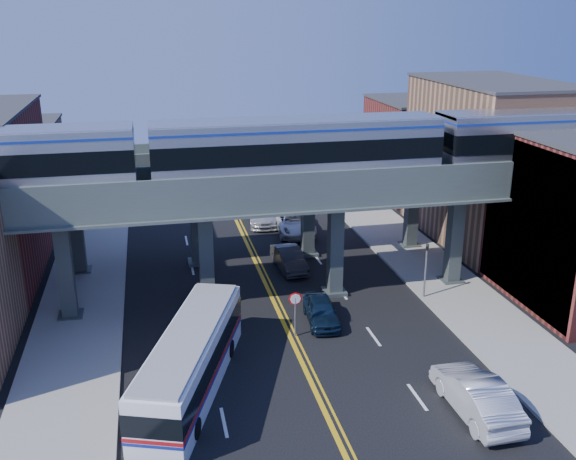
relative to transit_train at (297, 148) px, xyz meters
The scene contains 18 objects.
ground 12.48m from the transit_train, 100.80° to the right, with size 120.00×120.00×0.00m, color black.
sidewalk_west 16.17m from the transit_train, behind, with size 5.00×70.00×0.16m, color gray.
sidewalk_east 13.83m from the transit_train, 11.34° to the left, with size 5.00×70.00×0.16m, color gray.
building_west_c 29.53m from the transit_train, 133.64° to the left, with size 8.00×10.00×8.00m, color #9C6D50.
building_east_b 19.08m from the transit_train, 25.24° to the left, with size 8.00×14.00×12.00m, color #9C6D50.
building_east_c 27.45m from the transit_train, 51.05° to the left, with size 8.00×10.00×9.00m, color maroon.
mural_panel 14.41m from the transit_train, 17.07° to the right, with size 0.10×9.50×9.50m, color #29B0B3.
elevated_viaduct_near 3.35m from the transit_train, behind, with size 52.00×3.60×7.40m.
elevated_viaduct_far 7.76m from the transit_train, 102.30° to the left, with size 52.00×3.60×7.40m.
transit_train is the anchor object (origin of this frame).
stop_sign 9.26m from the transit_train, 103.78° to the right, with size 0.76×0.09×2.63m.
traffic_signal 10.68m from the transit_train, 14.61° to the right, with size 0.15×0.18×4.10m.
transit_bus 14.03m from the transit_train, 128.34° to the right, with size 6.15×11.44×2.90m.
car_lane_a 9.50m from the transit_train, 80.63° to the right, with size 1.70×4.23×1.44m, color black.
car_lane_b 9.83m from the transit_train, 83.09° to the left, with size 1.60×4.59×1.51m, color #313133.
car_lane_c 15.11m from the transit_train, 77.81° to the left, with size 2.80×6.08×1.69m, color silver.
car_lane_d 17.44m from the transit_train, 87.56° to the left, with size 2.32×5.71×1.66m, color #AEAFB3.
car_parked_curb 16.87m from the transit_train, 70.00° to the right, with size 1.94×5.55×1.83m, color silver.
Camera 1 is at (-6.87, -27.74, 16.94)m, focal length 40.00 mm.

